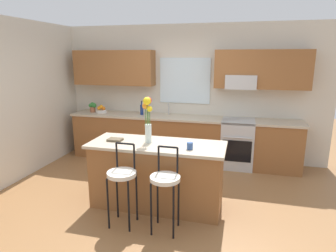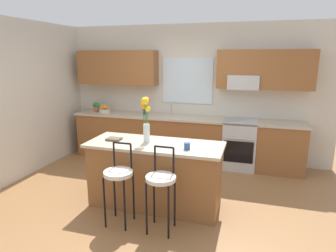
% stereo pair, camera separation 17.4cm
% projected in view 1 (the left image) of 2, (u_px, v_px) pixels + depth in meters
% --- Properties ---
extents(ground_plane, '(14.00, 14.00, 0.00)m').
position_uv_depth(ground_plane, '(157.00, 199.00, 4.36)').
color(ground_plane, olive).
extents(wall_left, '(0.12, 4.60, 2.70)m').
position_uv_depth(wall_left, '(17.00, 100.00, 4.95)').
color(wall_left, beige).
rests_on(wall_left, ground).
extents(back_wall_assembly, '(5.60, 0.50, 2.70)m').
position_uv_depth(back_wall_assembly, '(186.00, 85.00, 5.87)').
color(back_wall_assembly, beige).
rests_on(back_wall_assembly, ground).
extents(counter_run, '(4.56, 0.64, 0.92)m').
position_uv_depth(counter_run, '(181.00, 139.00, 5.85)').
color(counter_run, brown).
rests_on(counter_run, ground).
extents(sink_faucet, '(0.02, 0.13, 0.23)m').
position_uv_depth(sink_faucet, '(169.00, 108.00, 5.92)').
color(sink_faucet, '#B7BABC').
rests_on(sink_faucet, counter_run).
extents(oven_range, '(0.60, 0.64, 0.92)m').
position_uv_depth(oven_range, '(237.00, 143.00, 5.56)').
color(oven_range, '#B7BABC').
rests_on(oven_range, ground).
extents(kitchen_island, '(1.87, 0.74, 0.92)m').
position_uv_depth(kitchen_island, '(157.00, 174.00, 4.10)').
color(kitchen_island, brown).
rests_on(kitchen_island, ground).
extents(bar_stool_near, '(0.36, 0.36, 1.04)m').
position_uv_depth(bar_stool_near, '(122.00, 177.00, 3.58)').
color(bar_stool_near, black).
rests_on(bar_stool_near, ground).
extents(bar_stool_middle, '(0.36, 0.36, 1.04)m').
position_uv_depth(bar_stool_middle, '(165.00, 182.00, 3.44)').
color(bar_stool_middle, black).
rests_on(bar_stool_middle, ground).
extents(flower_vase, '(0.14, 0.16, 0.64)m').
position_uv_depth(flower_vase, '(148.00, 115.00, 3.94)').
color(flower_vase, silver).
rests_on(flower_vase, kitchen_island).
extents(mug_ceramic, '(0.08, 0.08, 0.09)m').
position_uv_depth(mug_ceramic, '(190.00, 146.00, 3.73)').
color(mug_ceramic, '#33518C').
rests_on(mug_ceramic, kitchen_island).
extents(cookbook, '(0.20, 0.15, 0.03)m').
position_uv_depth(cookbook, '(115.00, 140.00, 4.11)').
color(cookbook, brown).
rests_on(cookbook, kitchen_island).
extents(fruit_bowl_oranges, '(0.24, 0.24, 0.16)m').
position_uv_depth(fruit_bowl_oranges, '(101.00, 110.00, 6.15)').
color(fruit_bowl_oranges, silver).
rests_on(fruit_bowl_oranges, counter_run).
extents(bottle_olive_oil, '(0.06, 0.06, 0.28)m').
position_uv_depth(bottle_olive_oil, '(142.00, 109.00, 5.92)').
color(bottle_olive_oil, navy).
rests_on(bottle_olive_oil, counter_run).
extents(potted_plant_small, '(0.18, 0.12, 0.21)m').
position_uv_depth(potted_plant_small, '(93.00, 107.00, 6.18)').
color(potted_plant_small, '#9E5B3D').
rests_on(potted_plant_small, counter_run).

